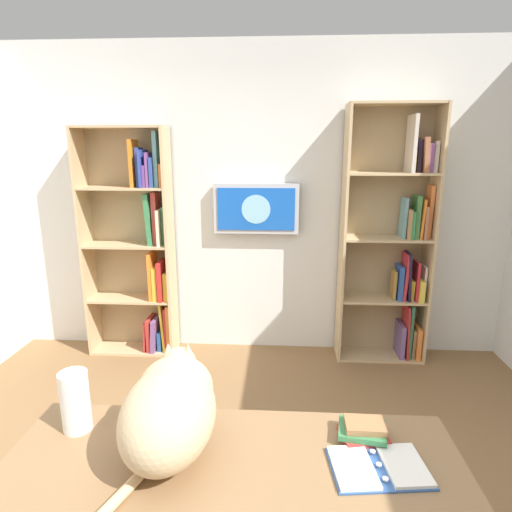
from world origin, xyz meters
TOP-DOWN VIEW (x-y plane):
  - wall_back at (0.00, -2.23)m, footprint 4.52×0.06m
  - bookshelf_left at (-1.20, -2.06)m, footprint 0.75×0.28m
  - bookshelf_right at (1.02, -2.06)m, footprint 0.77×0.28m
  - wall_mounted_tv at (-0.01, -2.15)m, footprint 0.74×0.07m
  - desk at (-0.06, 0.32)m, footprint 1.65×0.68m
  - cat at (0.17, 0.21)m, footprint 0.34×0.63m
  - open_binder at (-0.57, 0.28)m, footprint 0.35×0.26m
  - paper_towel_roll at (0.57, 0.12)m, footprint 0.11×0.11m
  - desk_book_stack at (-0.55, 0.12)m, footprint 0.20×0.16m

SIDE VIEW (x-z plane):
  - desk at x=-0.06m, z-range 0.27..1.02m
  - open_binder at x=-0.57m, z-range 0.74..0.77m
  - desk_book_stack at x=-0.55m, z-range 0.74..0.81m
  - paper_towel_roll at x=0.57m, z-range 0.75..0.99m
  - cat at x=0.17m, z-range 0.74..1.09m
  - bookshelf_right at x=1.02m, z-range -0.04..1.97m
  - bookshelf_left at x=-1.20m, z-range -0.05..2.13m
  - wall_mounted_tv at x=-0.01m, z-range 1.10..1.53m
  - wall_back at x=0.00m, z-range 0.00..2.70m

